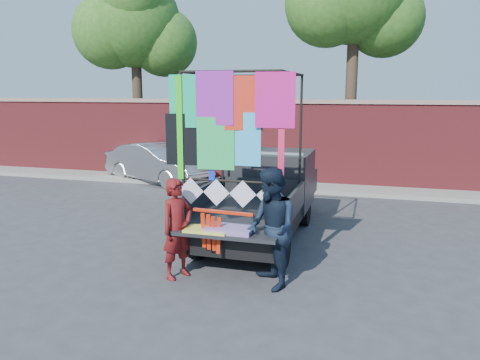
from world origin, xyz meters
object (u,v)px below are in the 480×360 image
(man, at_px, (271,229))
(sedan, at_px, (158,163))
(pickup_truck, at_px, (265,192))
(woman, at_px, (177,229))

(man, bearing_deg, sedan, -175.17)
(pickup_truck, bearing_deg, man, -75.35)
(sedan, distance_m, woman, 7.92)
(pickup_truck, xyz_separation_m, sedan, (-4.46, 4.12, -0.17))
(pickup_truck, distance_m, woman, 2.96)
(pickup_truck, relative_size, man, 2.82)
(sedan, bearing_deg, man, -120.15)
(woman, distance_m, man, 1.47)
(pickup_truck, height_order, sedan, pickup_truck)
(man, bearing_deg, pickup_truck, 162.63)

